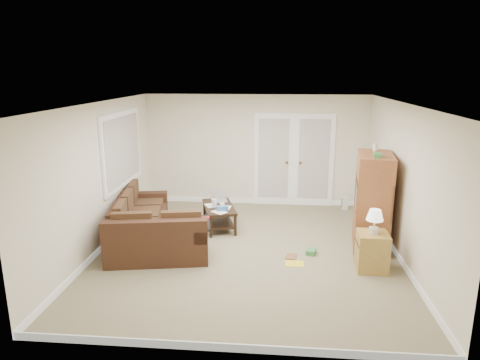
# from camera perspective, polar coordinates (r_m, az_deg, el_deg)

# --- Properties ---
(floor) EXTENTS (5.50, 5.50, 0.00)m
(floor) POSITION_cam_1_polar(r_m,az_deg,el_deg) (7.44, 0.97, -9.39)
(floor) COLOR gray
(floor) RESTS_ON ground
(ceiling) EXTENTS (5.00, 5.50, 0.02)m
(ceiling) POSITION_cam_1_polar(r_m,az_deg,el_deg) (6.83, 1.06, 10.19)
(ceiling) COLOR white
(ceiling) RESTS_ON wall_back
(wall_left) EXTENTS (0.02, 5.50, 2.50)m
(wall_left) POSITION_cam_1_polar(r_m,az_deg,el_deg) (7.62, -18.09, 0.38)
(wall_left) COLOR silver
(wall_left) RESTS_ON floor
(wall_right) EXTENTS (0.02, 5.50, 2.50)m
(wall_right) POSITION_cam_1_polar(r_m,az_deg,el_deg) (7.31, 20.97, -0.45)
(wall_right) COLOR silver
(wall_right) RESTS_ON floor
(wall_back) EXTENTS (5.00, 0.02, 2.50)m
(wall_back) POSITION_cam_1_polar(r_m,az_deg,el_deg) (9.72, 2.15, 3.97)
(wall_back) COLOR silver
(wall_back) RESTS_ON floor
(wall_front) EXTENTS (5.00, 0.02, 2.50)m
(wall_front) POSITION_cam_1_polar(r_m,az_deg,el_deg) (4.43, -1.51, -8.82)
(wall_front) COLOR silver
(wall_front) RESTS_ON floor
(baseboards) EXTENTS (5.00, 5.50, 0.10)m
(baseboards) POSITION_cam_1_polar(r_m,az_deg,el_deg) (7.42, 0.97, -9.04)
(baseboards) COLOR silver
(baseboards) RESTS_ON floor
(french_doors) EXTENTS (1.80, 0.05, 2.13)m
(french_doors) POSITION_cam_1_polar(r_m,az_deg,el_deg) (9.72, 7.14, 2.58)
(french_doors) COLOR silver
(french_doors) RESTS_ON floor
(window_left) EXTENTS (0.05, 1.92, 1.42)m
(window_left) POSITION_cam_1_polar(r_m,az_deg,el_deg) (8.46, -15.42, 3.98)
(window_left) COLOR silver
(window_left) RESTS_ON wall_left
(sectional_sofa) EXTENTS (2.06, 2.59, 0.77)m
(sectional_sofa) POSITION_cam_1_polar(r_m,az_deg,el_deg) (7.73, -12.22, -6.40)
(sectional_sofa) COLOR #3E2518
(sectional_sofa) RESTS_ON floor
(coffee_table) EXTENTS (0.82, 1.19, 0.74)m
(coffee_table) POSITION_cam_1_polar(r_m,az_deg,el_deg) (8.44, -2.81, -4.73)
(coffee_table) COLOR black
(coffee_table) RESTS_ON floor
(tv_armoire) EXTENTS (0.70, 1.10, 1.77)m
(tv_armoire) POSITION_cam_1_polar(r_m,az_deg,el_deg) (7.70, 17.23, -2.64)
(tv_armoire) COLOR brown
(tv_armoire) RESTS_ON floor
(side_cabinet) EXTENTS (0.47, 0.47, 0.97)m
(side_cabinet) POSITION_cam_1_polar(r_m,az_deg,el_deg) (6.95, 17.22, -8.69)
(side_cabinet) COLOR #AA863E
(side_cabinet) RESTS_ON floor
(space_heater) EXTENTS (0.13, 0.12, 0.30)m
(space_heater) POSITION_cam_1_polar(r_m,az_deg,el_deg) (9.80, 13.80, -2.99)
(space_heater) COLOR white
(space_heater) RESTS_ON floor
(floor_magazine) EXTENTS (0.30, 0.23, 0.01)m
(floor_magazine) POSITION_cam_1_polar(r_m,az_deg,el_deg) (7.02, 7.30, -10.99)
(floor_magazine) COLOR yellow
(floor_magazine) RESTS_ON floor
(floor_greenbox) EXTENTS (0.19, 0.23, 0.08)m
(floor_greenbox) POSITION_cam_1_polar(r_m,az_deg,el_deg) (7.40, 9.45, -9.40)
(floor_greenbox) COLOR #3B823E
(floor_greenbox) RESTS_ON floor
(floor_book) EXTENTS (0.21, 0.26, 0.02)m
(floor_book) POSITION_cam_1_polar(r_m,az_deg,el_deg) (7.26, 6.14, -10.04)
(floor_book) COLOR brown
(floor_book) RESTS_ON floor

